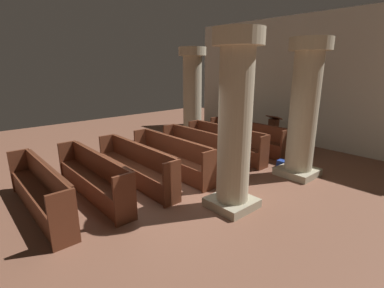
{
  "coord_description": "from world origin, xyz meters",
  "views": [
    {
      "loc": [
        5.07,
        -3.74,
        2.81
      ],
      "look_at": [
        -0.45,
        1.15,
        0.75
      ],
      "focal_mm": 26.51,
      "sensor_mm": 36.0,
      "label": 1
    }
  ],
  "objects": [
    {
      "name": "pew_row_1",
      "position": [
        -0.65,
        2.72,
        0.51
      ],
      "size": [
        2.96,
        0.46,
        0.96
      ],
      "color": "brown",
      "rests_on": "ground"
    },
    {
      "name": "pillar_aisle_rear",
      "position": [
        1.67,
        0.37,
        1.79
      ],
      "size": [
        0.93,
        0.93,
        3.44
      ],
      "color": "tan",
      "rests_on": "ground"
    },
    {
      "name": "pillar_far_side",
      "position": [
        -2.92,
        3.35,
        1.79
      ],
      "size": [
        1.0,
        1.0,
        3.44
      ],
      "color": "tan",
      "rests_on": "ground"
    },
    {
      "name": "pew_row_3",
      "position": [
        -0.65,
        0.59,
        0.51
      ],
      "size": [
        2.96,
        0.46,
        0.96
      ],
      "color": "brown",
      "rests_on": "ground"
    },
    {
      "name": "pew_row_5",
      "position": [
        -0.65,
        -1.54,
        0.51
      ],
      "size": [
        2.96,
        0.47,
        0.96
      ],
      "color": "brown",
      "rests_on": "ground"
    },
    {
      "name": "ground_plane",
      "position": [
        0.0,
        0.0,
        0.0
      ],
      "size": [
        19.2,
        19.2,
        0.0
      ],
      "primitive_type": "plane",
      "color": "brown"
    },
    {
      "name": "kneeler_box_blue",
      "position": [
        1.13,
        3.24,
        0.1
      ],
      "size": [
        0.34,
        0.26,
        0.2
      ],
      "primitive_type": "cube",
      "color": "navy",
      "rests_on": "ground"
    },
    {
      "name": "back_wall",
      "position": [
        0.0,
        6.08,
        2.25
      ],
      "size": [
        10.0,
        0.16,
        4.5
      ],
      "primitive_type": "cube",
      "color": "silver",
      "rests_on": "ground"
    },
    {
      "name": "pew_row_2",
      "position": [
        -0.65,
        1.66,
        0.51
      ],
      "size": [
        2.96,
        0.47,
        0.96
      ],
      "color": "brown",
      "rests_on": "ground"
    },
    {
      "name": "pillar_aisle_side",
      "position": [
        1.67,
        3.01,
        1.79
      ],
      "size": [
        1.0,
        1.0,
        3.44
      ],
      "color": "tan",
      "rests_on": "ground"
    },
    {
      "name": "lectern",
      "position": [
        -0.45,
        5.07,
        0.45
      ],
      "size": [
        0.48,
        0.45,
        1.08
      ],
      "color": "#562B1A",
      "rests_on": "ground"
    },
    {
      "name": "pew_row_6",
      "position": [
        -0.65,
        -2.61,
        0.51
      ],
      "size": [
        2.96,
        0.46,
        0.96
      ],
      "color": "brown",
      "rests_on": "ground"
    },
    {
      "name": "pew_row_4",
      "position": [
        -0.65,
        -0.48,
        0.51
      ],
      "size": [
        2.96,
        0.46,
        0.96
      ],
      "color": "brown",
      "rests_on": "ground"
    },
    {
      "name": "pew_row_0",
      "position": [
        -0.65,
        3.79,
        0.51
      ],
      "size": [
        2.96,
        0.46,
        0.96
      ],
      "color": "brown",
      "rests_on": "ground"
    },
    {
      "name": "hymn_book",
      "position": [
        0.17,
        1.84,
        0.98
      ],
      "size": [
        0.15,
        0.19,
        0.04
      ],
      "primitive_type": "cube",
      "color": "black",
      "rests_on": "pew_row_2"
    }
  ]
}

